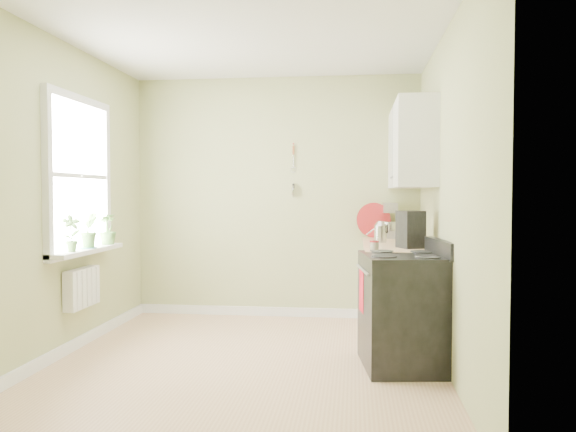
# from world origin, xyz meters

# --- Properties ---
(floor) EXTENTS (3.20, 3.60, 0.02)m
(floor) POSITION_xyz_m (0.00, 0.00, -0.01)
(floor) COLOR tan
(floor) RESTS_ON ground
(ceiling) EXTENTS (3.20, 3.60, 0.02)m
(ceiling) POSITION_xyz_m (0.00, 0.00, 2.71)
(ceiling) COLOR white
(ceiling) RESTS_ON wall_back
(wall_back) EXTENTS (3.20, 0.02, 2.70)m
(wall_back) POSITION_xyz_m (0.00, 1.81, 1.35)
(wall_back) COLOR #B4B87E
(wall_back) RESTS_ON floor
(wall_left) EXTENTS (0.02, 3.60, 2.70)m
(wall_left) POSITION_xyz_m (-1.61, 0.00, 1.35)
(wall_left) COLOR #B4B87E
(wall_left) RESTS_ON floor
(wall_right) EXTENTS (0.02, 3.60, 2.70)m
(wall_right) POSITION_xyz_m (1.61, 0.00, 1.35)
(wall_right) COLOR #B4B87E
(wall_right) RESTS_ON floor
(base_cabinets) EXTENTS (0.60, 1.60, 0.87)m
(base_cabinets) POSITION_xyz_m (1.30, 1.00, 0.43)
(base_cabinets) COLOR white
(base_cabinets) RESTS_ON floor
(countertop) EXTENTS (0.64, 1.60, 0.04)m
(countertop) POSITION_xyz_m (1.29, 1.00, 0.89)
(countertop) COLOR beige
(countertop) RESTS_ON base_cabinets
(upper_cabinets) EXTENTS (0.35, 1.40, 0.80)m
(upper_cabinets) POSITION_xyz_m (1.43, 1.10, 1.85)
(upper_cabinets) COLOR white
(upper_cabinets) RESTS_ON wall_right
(window) EXTENTS (0.06, 1.14, 1.44)m
(window) POSITION_xyz_m (-1.58, 0.30, 1.55)
(window) COLOR white
(window) RESTS_ON wall_left
(window_sill) EXTENTS (0.18, 1.14, 0.04)m
(window_sill) POSITION_xyz_m (-1.51, 0.30, 0.88)
(window_sill) COLOR white
(window_sill) RESTS_ON wall_left
(radiator) EXTENTS (0.12, 0.50, 0.35)m
(radiator) POSITION_xyz_m (-1.54, 0.25, 0.55)
(radiator) COLOR white
(radiator) RESTS_ON wall_left
(wall_utensils) EXTENTS (0.02, 0.14, 0.58)m
(wall_utensils) POSITION_xyz_m (0.20, 1.78, 1.56)
(wall_utensils) COLOR beige
(wall_utensils) RESTS_ON wall_back
(stove) EXTENTS (0.74, 0.82, 1.03)m
(stove) POSITION_xyz_m (1.28, 0.05, 0.46)
(stove) COLOR black
(stove) RESTS_ON floor
(stand_mixer) EXTENTS (0.22, 0.36, 0.42)m
(stand_mixer) POSITION_xyz_m (1.27, 1.74, 1.09)
(stand_mixer) COLOR #B2B2B7
(stand_mixer) RESTS_ON countertop
(kettle) EXTENTS (0.21, 0.12, 0.21)m
(kettle) POSITION_xyz_m (1.14, 1.14, 1.02)
(kettle) COLOR silver
(kettle) RESTS_ON countertop
(coffee_maker) EXTENTS (0.26, 0.27, 0.33)m
(coffee_maker) POSITION_xyz_m (1.38, 0.57, 1.07)
(coffee_maker) COLOR black
(coffee_maker) RESTS_ON countertop
(red_tray) EXTENTS (0.39, 0.16, 0.38)m
(red_tray) POSITION_xyz_m (1.09, 1.72, 1.10)
(red_tray) COLOR #AB1F22
(red_tray) RESTS_ON countertop
(jar) EXTENTS (0.08, 0.08, 0.08)m
(jar) POSITION_xyz_m (1.05, 0.30, 0.95)
(jar) COLOR #BEB49C
(jar) RESTS_ON countertop
(plant_a) EXTENTS (0.20, 0.20, 0.32)m
(plant_a) POSITION_xyz_m (-1.50, -0.00, 1.06)
(plant_a) COLOR #4E7D38
(plant_a) RESTS_ON window_sill
(plant_b) EXTENTS (0.20, 0.22, 0.33)m
(plant_b) POSITION_xyz_m (-1.50, 0.31, 1.06)
(plant_b) COLOR #4E7D38
(plant_b) RESTS_ON window_sill
(plant_c) EXTENTS (0.23, 0.23, 0.29)m
(plant_c) POSITION_xyz_m (-1.50, 0.71, 1.05)
(plant_c) COLOR #4E7D38
(plant_c) RESTS_ON window_sill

